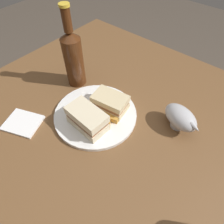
{
  "coord_description": "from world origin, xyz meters",
  "views": [
    {
      "loc": [
        0.21,
        -0.33,
        1.23
      ],
      "look_at": [
        -0.05,
        -0.03,
        0.75
      ],
      "focal_mm": 31.25,
      "sensor_mm": 36.0,
      "label": 1
    }
  ],
  "objects_px": {
    "cider_bottle": "(73,57)",
    "napkin": "(23,123)",
    "gravy_boat": "(181,118)",
    "sandwich_half_right": "(110,102)",
    "sandwich_half_left": "(87,119)",
    "plate": "(96,114)"
  },
  "relations": [
    {
      "from": "cider_bottle",
      "to": "napkin",
      "type": "height_order",
      "value": "cider_bottle"
    },
    {
      "from": "gravy_boat",
      "to": "napkin",
      "type": "xyz_separation_m",
      "value": [
        -0.38,
        -0.31,
        -0.04
      ]
    },
    {
      "from": "gravy_boat",
      "to": "cider_bottle",
      "type": "xyz_separation_m",
      "value": [
        -0.4,
        -0.06,
        0.07
      ]
    },
    {
      "from": "napkin",
      "to": "sandwich_half_right",
      "type": "bearing_deg",
      "value": 51.56
    },
    {
      "from": "sandwich_half_left",
      "to": "sandwich_half_right",
      "type": "bearing_deg",
      "value": 86.75
    },
    {
      "from": "plate",
      "to": "napkin",
      "type": "bearing_deg",
      "value": -131.46
    },
    {
      "from": "plate",
      "to": "sandwich_half_right",
      "type": "bearing_deg",
      "value": 64.87
    },
    {
      "from": "sandwich_half_left",
      "to": "cider_bottle",
      "type": "distance_m",
      "value": 0.24
    },
    {
      "from": "plate",
      "to": "gravy_boat",
      "type": "distance_m",
      "value": 0.27
    },
    {
      "from": "napkin",
      "to": "sandwich_half_left",
      "type": "bearing_deg",
      "value": 35.9
    },
    {
      "from": "sandwich_half_left",
      "to": "sandwich_half_right",
      "type": "height_order",
      "value": "sandwich_half_left"
    },
    {
      "from": "sandwich_half_right",
      "to": "gravy_boat",
      "type": "bearing_deg",
      "value": 23.16
    },
    {
      "from": "gravy_boat",
      "to": "napkin",
      "type": "distance_m",
      "value": 0.5
    },
    {
      "from": "plate",
      "to": "sandwich_half_left",
      "type": "height_order",
      "value": "sandwich_half_left"
    },
    {
      "from": "gravy_boat",
      "to": "plate",
      "type": "bearing_deg",
      "value": -149.15
    },
    {
      "from": "sandwich_half_left",
      "to": "gravy_boat",
      "type": "height_order",
      "value": "sandwich_half_left"
    },
    {
      "from": "sandwich_half_right",
      "to": "gravy_boat",
      "type": "distance_m",
      "value": 0.22
    },
    {
      "from": "gravy_boat",
      "to": "cider_bottle",
      "type": "bearing_deg",
      "value": -171.63
    },
    {
      "from": "plate",
      "to": "sandwich_half_left",
      "type": "distance_m",
      "value": 0.07
    },
    {
      "from": "sandwich_half_left",
      "to": "cider_bottle",
      "type": "height_order",
      "value": "cider_bottle"
    },
    {
      "from": "plate",
      "to": "sandwich_half_left",
      "type": "bearing_deg",
      "value": -71.37
    },
    {
      "from": "plate",
      "to": "cider_bottle",
      "type": "xyz_separation_m",
      "value": [
        -0.17,
        0.08,
        0.11
      ]
    }
  ]
}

